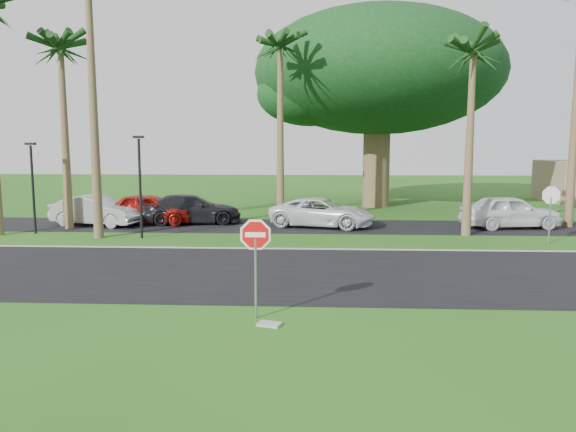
% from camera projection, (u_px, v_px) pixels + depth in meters
% --- Properties ---
extents(ground, '(120.00, 120.00, 0.00)m').
position_uv_depth(ground, '(250.00, 287.00, 16.93)').
color(ground, '#1E4F13').
rests_on(ground, ground).
extents(road, '(120.00, 8.00, 0.02)m').
position_uv_depth(road, '(257.00, 272.00, 18.91)').
color(road, black).
rests_on(road, ground).
extents(parking_strip, '(120.00, 5.00, 0.02)m').
position_uv_depth(parking_strip, '(279.00, 226.00, 29.30)').
color(parking_strip, black).
rests_on(parking_strip, ground).
extents(curb, '(120.00, 0.12, 0.06)m').
position_uv_depth(curb, '(268.00, 249.00, 22.91)').
color(curb, gray).
rests_on(curb, ground).
extents(stop_sign_near, '(1.05, 0.07, 2.62)m').
position_uv_depth(stop_sign_near, '(256.00, 248.00, 13.70)').
color(stop_sign_near, gray).
rests_on(stop_sign_near, ground).
extents(stop_sign_far, '(1.05, 0.07, 2.62)m').
position_uv_depth(stop_sign_far, '(551.00, 203.00, 24.00)').
color(stop_sign_far, gray).
rests_on(stop_sign_far, ground).
extents(palm_left_mid, '(5.00, 5.00, 10.00)m').
position_uv_depth(palm_left_mid, '(61.00, 53.00, 27.24)').
color(palm_left_mid, brown).
rests_on(palm_left_mid, ground).
extents(palm_center, '(5.00, 5.00, 10.50)m').
position_uv_depth(palm_center, '(280.00, 50.00, 29.61)').
color(palm_center, brown).
rests_on(palm_center, ground).
extents(palm_right_near, '(5.00, 5.00, 9.50)m').
position_uv_depth(palm_right_near, '(473.00, 56.00, 25.31)').
color(palm_right_near, brown).
rests_on(palm_right_near, ground).
extents(canopy_tree, '(16.50, 16.50, 13.12)m').
position_uv_depth(canopy_tree, '(378.00, 73.00, 37.25)').
color(canopy_tree, brown).
rests_on(canopy_tree, ground).
extents(streetlight_left, '(0.45, 0.25, 4.34)m').
position_uv_depth(streetlight_left, '(33.00, 182.00, 26.60)').
color(streetlight_left, black).
rests_on(streetlight_left, ground).
extents(streetlight_right, '(0.45, 0.25, 4.64)m').
position_uv_depth(streetlight_right, '(140.00, 180.00, 25.31)').
color(streetlight_right, black).
rests_on(streetlight_right, ground).
extents(car_silver, '(5.01, 2.66, 1.57)m').
position_uv_depth(car_silver, '(96.00, 211.00, 29.25)').
color(car_silver, silver).
rests_on(car_silver, ground).
extents(car_red, '(4.93, 2.17, 1.65)m').
position_uv_depth(car_red, '(149.00, 209.00, 29.84)').
color(car_red, '#9F130D').
rests_on(car_red, ground).
extents(car_dark, '(5.63, 3.14, 1.54)m').
position_uv_depth(car_dark, '(191.00, 209.00, 30.12)').
color(car_dark, black).
rests_on(car_dark, ground).
extents(car_minivan, '(5.78, 3.68, 1.48)m').
position_uv_depth(car_minivan, '(322.00, 213.00, 28.91)').
color(car_minivan, silver).
rests_on(car_minivan, ground).
extents(car_pickup, '(5.17, 2.68, 1.68)m').
position_uv_depth(car_pickup, '(510.00, 212.00, 28.46)').
color(car_pickup, silver).
rests_on(car_pickup, ground).
extents(utility_slab, '(0.63, 0.49, 0.06)m').
position_uv_depth(utility_slab, '(269.00, 324.00, 13.36)').
color(utility_slab, '#96968F').
rests_on(utility_slab, ground).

